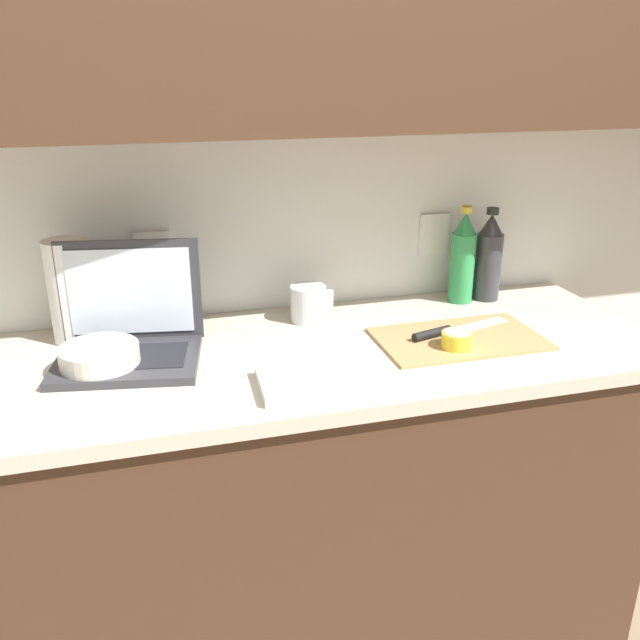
{
  "coord_description": "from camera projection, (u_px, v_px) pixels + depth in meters",
  "views": [
    {
      "loc": [
        -0.25,
        -1.44,
        1.58
      ],
      "look_at": [
        0.15,
        -0.01,
        1.01
      ],
      "focal_mm": 38.0,
      "sensor_mm": 36.0,
      "label": 1
    }
  ],
  "objects": [
    {
      "name": "counter_unit",
      "position": [
        255.0,
        515.0,
        1.75
      ],
      "size": [
        1.99,
        0.62,
        0.93
      ],
      "color": "#472D1E",
      "rests_on": "ground_plane"
    },
    {
      "name": "cutting_board",
      "position": [
        459.0,
        339.0,
        1.68
      ],
      "size": [
        0.41,
        0.25,
        0.01
      ],
      "primitive_type": "cube",
      "color": "tan",
      "rests_on": "counter_unit"
    },
    {
      "name": "bottle_oil_tall",
      "position": [
        489.0,
        258.0,
        1.93
      ],
      "size": [
        0.08,
        0.08,
        0.27
      ],
      "color": "#333338",
      "rests_on": "counter_unit"
    },
    {
      "name": "bottle_green_soda",
      "position": [
        463.0,
        259.0,
        1.91
      ],
      "size": [
        0.07,
        0.07,
        0.28
      ],
      "color": "#2D934C",
      "rests_on": "counter_unit"
    },
    {
      "name": "laptop",
      "position": [
        129.0,
        332.0,
        1.57
      ],
      "size": [
        0.36,
        0.3,
        0.26
      ],
      "rotation": [
        0.0,
        0.0,
        -0.17
      ],
      "color": "#333338",
      "rests_on": "counter_unit"
    },
    {
      "name": "paper_towel_roll",
      "position": [
        70.0,
        291.0,
        1.64
      ],
      "size": [
        0.1,
        0.1,
        0.25
      ],
      "color": "white",
      "rests_on": "counter_unit"
    },
    {
      "name": "knife",
      "position": [
        444.0,
        331.0,
        1.69
      ],
      "size": [
        0.29,
        0.11,
        0.02
      ],
      "rotation": [
        0.0,
        0.0,
        0.27
      ],
      "color": "silver",
      "rests_on": "cutting_board"
    },
    {
      "name": "lemon_half_cut",
      "position": [
        457.0,
        340.0,
        1.61
      ],
      "size": [
        0.07,
        0.07,
        0.04
      ],
      "color": "yellow",
      "rests_on": "cutting_board"
    },
    {
      "name": "wall_back",
      "position": [
        228.0,
        68.0,
        1.58
      ],
      "size": [
        5.2,
        0.38,
        2.6
      ],
      "color": "white",
      "rests_on": "ground_plane"
    },
    {
      "name": "measuring_cup",
      "position": [
        308.0,
        303.0,
        1.79
      ],
      "size": [
        0.12,
        0.1,
        0.1
      ],
      "color": "silver",
      "rests_on": "counter_unit"
    },
    {
      "name": "bowl_white",
      "position": [
        100.0,
        359.0,
        1.5
      ],
      "size": [
        0.17,
        0.17,
        0.06
      ],
      "color": "beige",
      "rests_on": "counter_unit"
    },
    {
      "name": "dish_towel",
      "position": [
        311.0,
        381.0,
        1.44
      ],
      "size": [
        0.23,
        0.17,
        0.02
      ],
      "primitive_type": "cube",
      "rotation": [
        0.0,
        0.0,
        -0.05
      ],
      "color": "silver",
      "rests_on": "counter_unit"
    }
  ]
}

